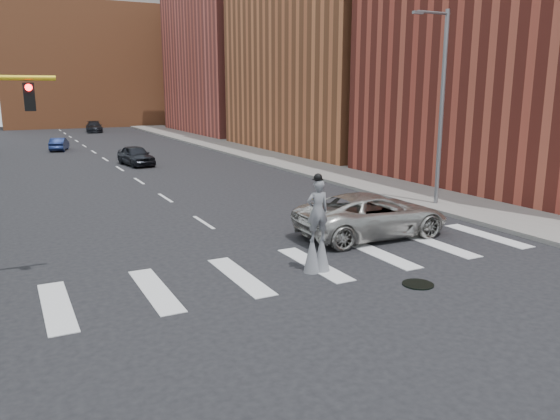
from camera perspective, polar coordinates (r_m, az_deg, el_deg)
The scene contains 12 objects.
ground_plane at distance 16.23m, azimuth 1.39°, elevation -7.32°, with size 160.00×160.00×0.00m, color black.
sidewalk_right at distance 43.56m, azimuth 0.27°, elevation 5.34°, with size 5.00×90.00×0.18m, color slate.
manhole at distance 16.31m, azimuth 14.21°, elevation -7.54°, with size 0.90×0.90×0.04m, color black.
building_mid at distance 52.78m, azimuth 7.40°, elevation 19.45°, with size 16.00×22.00×24.00m, color #B76439.
building_far at distance 73.65m, azimuth -3.61°, elevation 15.95°, with size 16.00×22.00×20.00m, color #B95044.
building_backdrop at distance 92.46m, azimuth -19.26°, elevation 13.96°, with size 26.00×14.00×18.00m, color #B76439.
streetlight at distance 26.61m, azimuth 16.42°, elevation 10.68°, with size 2.05×0.20×9.00m.
stilt_performer at distance 16.64m, azimuth 3.90°, elevation -2.33°, with size 0.84×0.56×3.06m.
suv_crossing at distance 21.05m, azimuth 9.62°, elevation -0.51°, with size 2.76×5.98×1.66m, color #B9B6AF.
car_near at distance 41.90m, azimuth -14.83°, elevation 5.52°, with size 1.72×4.27×1.45m, color black.
car_mid at distance 54.45m, azimuth -22.08°, elevation 6.40°, with size 1.26×3.61×1.19m, color #15214C.
car_far at distance 76.69m, azimuth -18.85°, elevation 8.23°, with size 1.98×4.87×1.41m, color black.
Camera 1 is at (-7.27, -13.44, 5.49)m, focal length 35.00 mm.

